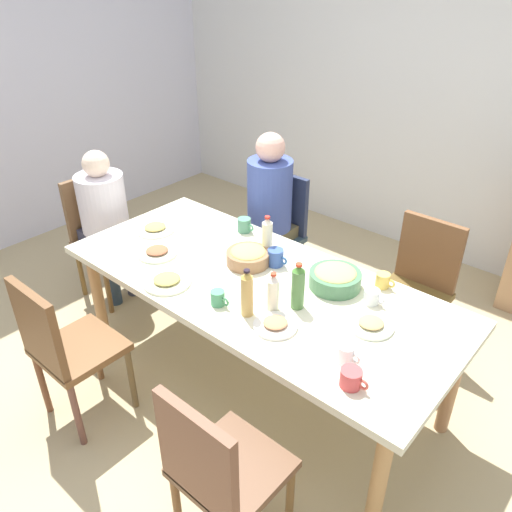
# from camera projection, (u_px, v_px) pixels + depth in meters

# --- Properties ---
(ground_plane) EXTENTS (6.54, 6.54, 0.00)m
(ground_plane) POSITION_uv_depth(u_px,v_px,m) (256.00, 379.00, 3.09)
(ground_plane) COLOR tan
(wall_back) EXTENTS (5.69, 0.12, 2.60)m
(wall_back) POSITION_uv_depth(u_px,v_px,m) (447.00, 96.00, 3.86)
(wall_back) COLOR silver
(wall_back) RESTS_ON ground_plane
(dining_table) EXTENTS (2.20, 0.96, 0.72)m
(dining_table) POSITION_uv_depth(u_px,v_px,m) (256.00, 291.00, 2.75)
(dining_table) COLOR beige
(dining_table) RESTS_ON ground_plane
(chair_0) EXTENTS (0.40, 0.40, 0.90)m
(chair_0) POSITION_uv_depth(u_px,v_px,m) (418.00, 283.00, 3.07)
(chair_0) COLOR brown
(chair_0) RESTS_ON ground_plane
(chair_1) EXTENTS (0.40, 0.40, 0.90)m
(chair_1) POSITION_uv_depth(u_px,v_px,m) (276.00, 228.00, 3.69)
(chair_1) COLOR #293B47
(chair_1) RESTS_ON ground_plane
(person_1) EXTENTS (0.31, 0.31, 1.23)m
(person_1) POSITION_uv_depth(u_px,v_px,m) (269.00, 203.00, 3.52)
(person_1) COLOR brown
(person_1) RESTS_ON ground_plane
(chair_2) EXTENTS (0.40, 0.40, 0.90)m
(chair_2) POSITION_uv_depth(u_px,v_px,m) (218.00, 469.00, 1.96)
(chair_2) COLOR brown
(chair_2) RESTS_ON ground_plane
(chair_3) EXTENTS (0.40, 0.40, 0.90)m
(chair_3) POSITION_uv_depth(u_px,v_px,m) (64.00, 346.00, 2.58)
(chair_3) COLOR brown
(chair_3) RESTS_ON ground_plane
(chair_4) EXTENTS (0.40, 0.40, 0.90)m
(chair_4) POSITION_uv_depth(u_px,v_px,m) (101.00, 230.00, 3.66)
(chair_4) COLOR brown
(chair_4) RESTS_ON ground_plane
(person_4) EXTENTS (0.33, 0.33, 1.12)m
(person_4) POSITION_uv_depth(u_px,v_px,m) (105.00, 212.00, 3.52)
(person_4) COLOR #373A4E
(person_4) RESTS_ON ground_plane
(plate_0) EXTENTS (0.21, 0.21, 0.04)m
(plate_0) POSITION_uv_depth(u_px,v_px,m) (371.00, 325.00, 2.37)
(plate_0) COLOR silver
(plate_0) RESTS_ON dining_table
(plate_1) EXTENTS (0.26, 0.26, 0.04)m
(plate_1) POSITION_uv_depth(u_px,v_px,m) (167.00, 281.00, 2.69)
(plate_1) COLOR silver
(plate_1) RESTS_ON dining_table
(plate_2) EXTENTS (0.23, 0.23, 0.04)m
(plate_2) POSITION_uv_depth(u_px,v_px,m) (157.00, 252.00, 2.95)
(plate_2) COLOR silver
(plate_2) RESTS_ON dining_table
(plate_3) EXTENTS (0.24, 0.24, 0.04)m
(plate_3) POSITION_uv_depth(u_px,v_px,m) (155.00, 228.00, 3.20)
(plate_3) COLOR white
(plate_3) RESTS_ON dining_table
(plate_4) EXTENTS (0.21, 0.21, 0.04)m
(plate_4) POSITION_uv_depth(u_px,v_px,m) (275.00, 325.00, 2.37)
(plate_4) COLOR white
(plate_4) RESTS_ON dining_table
(bowl_0) EXTENTS (0.25, 0.25, 0.10)m
(bowl_0) POSITION_uv_depth(u_px,v_px,m) (248.00, 256.00, 2.84)
(bowl_0) COLOR #916543
(bowl_0) RESTS_ON dining_table
(bowl_1) EXTENTS (0.27, 0.27, 0.11)m
(bowl_1) POSITION_uv_depth(u_px,v_px,m) (335.00, 278.00, 2.64)
(bowl_1) COLOR #477851
(bowl_1) RESTS_ON dining_table
(cup_0) EXTENTS (0.11, 0.07, 0.08)m
(cup_0) POSITION_uv_depth(u_px,v_px,m) (383.00, 281.00, 2.64)
(cup_0) COLOR #E5BD52
(cup_0) RESTS_ON dining_table
(cup_1) EXTENTS (0.12, 0.08, 0.09)m
(cup_1) POSITION_uv_depth(u_px,v_px,m) (244.00, 225.00, 3.18)
(cup_1) COLOR #4A8568
(cup_1) RESTS_ON dining_table
(cup_2) EXTENTS (0.11, 0.07, 0.09)m
(cup_2) POSITION_uv_depth(u_px,v_px,m) (346.00, 354.00, 2.15)
(cup_2) COLOR white
(cup_2) RESTS_ON dining_table
(cup_3) EXTENTS (0.13, 0.09, 0.10)m
(cup_3) POSITION_uv_depth(u_px,v_px,m) (276.00, 257.00, 2.83)
(cup_3) COLOR #3553A0
(cup_3) RESTS_ON dining_table
(cup_4) EXTENTS (0.13, 0.09, 0.08)m
(cup_4) POSITION_uv_depth(u_px,v_px,m) (351.00, 378.00, 2.03)
(cup_4) COLOR #CD4546
(cup_4) RESTS_ON dining_table
(cup_5) EXTENTS (0.11, 0.08, 0.08)m
(cup_5) POSITION_uv_depth(u_px,v_px,m) (372.00, 297.00, 2.52)
(cup_5) COLOR white
(cup_5) RESTS_ON dining_table
(cup_6) EXTENTS (0.11, 0.07, 0.08)m
(cup_6) POSITION_uv_depth(u_px,v_px,m) (219.00, 298.00, 2.51)
(cup_6) COLOR #449062
(cup_6) RESTS_ON dining_table
(bottle_0) EXTENTS (0.06, 0.06, 0.25)m
(bottle_0) POSITION_uv_depth(u_px,v_px,m) (247.00, 294.00, 2.40)
(bottle_0) COLOR tan
(bottle_0) RESTS_ON dining_table
(bottle_1) EXTENTS (0.06, 0.06, 0.26)m
(bottle_1) POSITION_uv_depth(u_px,v_px,m) (267.00, 238.00, 2.87)
(bottle_1) COLOR beige
(bottle_1) RESTS_ON dining_table
(bottle_2) EXTENTS (0.06, 0.06, 0.21)m
(bottle_2) POSITION_uv_depth(u_px,v_px,m) (273.00, 293.00, 2.44)
(bottle_2) COLOR #EBE8C9
(bottle_2) RESTS_ON dining_table
(bottle_3) EXTENTS (0.07, 0.07, 0.25)m
(bottle_3) POSITION_uv_depth(u_px,v_px,m) (298.00, 287.00, 2.45)
(bottle_3) COLOR #49783D
(bottle_3) RESTS_ON dining_table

